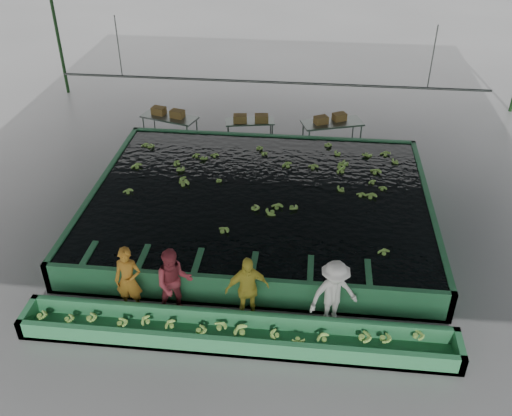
# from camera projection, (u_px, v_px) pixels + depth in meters

# --- Properties ---
(ground) EXTENTS (80.00, 80.00, 0.00)m
(ground) POSITION_uv_depth(u_px,v_px,m) (254.00, 247.00, 16.07)
(ground) COLOR slate
(ground) RESTS_ON ground
(shed_roof) EXTENTS (20.00, 22.00, 0.04)m
(shed_roof) POSITION_uv_depth(u_px,v_px,m) (254.00, 77.00, 13.34)
(shed_roof) COLOR slate
(shed_roof) RESTS_ON shed_posts
(shed_posts) EXTENTS (20.00, 22.00, 5.00)m
(shed_posts) POSITION_uv_depth(u_px,v_px,m) (254.00, 170.00, 14.71)
(shed_posts) COLOR #163415
(shed_posts) RESTS_ON ground
(flotation_tank) EXTENTS (10.00, 8.00, 0.90)m
(flotation_tank) POSITION_uv_depth(u_px,v_px,m) (260.00, 205.00, 17.08)
(flotation_tank) COLOR #2A7141
(flotation_tank) RESTS_ON ground
(tank_water) EXTENTS (9.70, 7.70, 0.00)m
(tank_water) POSITION_uv_depth(u_px,v_px,m) (260.00, 194.00, 16.86)
(tank_water) COLOR black
(tank_water) RESTS_ON flotation_tank
(sorting_trough) EXTENTS (10.00, 1.00, 0.50)m
(sorting_trough) POSITION_uv_depth(u_px,v_px,m) (236.00, 333.00, 12.93)
(sorting_trough) COLOR #2A7141
(sorting_trough) RESTS_ON ground
(cableway_rail) EXTENTS (0.08, 0.08, 14.00)m
(cableway_rail) POSITION_uv_depth(u_px,v_px,m) (271.00, 82.00, 18.60)
(cableway_rail) COLOR #59605B
(cableway_rail) RESTS_ON shed_roof
(rail_hanger_left) EXTENTS (0.04, 0.04, 2.00)m
(rail_hanger_left) POSITION_uv_depth(u_px,v_px,m) (118.00, 47.00, 18.51)
(rail_hanger_left) COLOR #59605B
(rail_hanger_left) RESTS_ON shed_roof
(rail_hanger_right) EXTENTS (0.04, 0.04, 2.00)m
(rail_hanger_right) POSITION_uv_depth(u_px,v_px,m) (433.00, 57.00, 17.60)
(rail_hanger_right) COLOR #59605B
(rail_hanger_right) RESTS_ON shed_roof
(worker_a) EXTENTS (0.66, 0.44, 1.80)m
(worker_a) POSITION_uv_depth(u_px,v_px,m) (128.00, 280.00, 13.49)
(worker_a) COLOR #BD7A22
(worker_a) RESTS_ON ground
(worker_b) EXTENTS (1.08, 0.95, 1.85)m
(worker_b) POSITION_uv_depth(u_px,v_px,m) (174.00, 283.00, 13.38)
(worker_b) COLOR #A2353F
(worker_b) RESTS_ON ground
(worker_c) EXTENTS (1.13, 0.76, 1.78)m
(worker_c) POSITION_uv_depth(u_px,v_px,m) (247.00, 289.00, 13.24)
(worker_c) COLOR gold
(worker_c) RESTS_ON ground
(worker_d) EXTENTS (1.36, 1.10, 1.83)m
(worker_d) POSITION_uv_depth(u_px,v_px,m) (334.00, 295.00, 13.04)
(worker_d) COLOR white
(worker_d) RESTS_ON ground
(packing_table_left) EXTENTS (2.24, 1.41, 0.95)m
(packing_table_left) POSITION_uv_depth(u_px,v_px,m) (170.00, 128.00, 21.57)
(packing_table_left) COLOR #59605B
(packing_table_left) RESTS_ON ground
(packing_table_mid) EXTENTS (1.92, 1.05, 0.83)m
(packing_table_mid) POSITION_uv_depth(u_px,v_px,m) (250.00, 131.00, 21.50)
(packing_table_mid) COLOR #59605B
(packing_table_mid) RESTS_ON ground
(packing_table_right) EXTENTS (2.36, 1.53, 1.00)m
(packing_table_right) POSITION_uv_depth(u_px,v_px,m) (332.00, 135.00, 21.03)
(packing_table_right) COLOR #59605B
(packing_table_right) RESTS_ON ground
(box_stack_left) EXTENTS (1.33, 0.69, 0.28)m
(box_stack_left) POSITION_uv_depth(u_px,v_px,m) (168.00, 116.00, 21.36)
(box_stack_left) COLOR brown
(box_stack_left) RESTS_ON packing_table_left
(box_stack_mid) EXTENTS (1.33, 0.52, 0.28)m
(box_stack_mid) POSITION_uv_depth(u_px,v_px,m) (251.00, 122.00, 21.19)
(box_stack_mid) COLOR brown
(box_stack_mid) RESTS_ON packing_table_mid
(box_stack_right) EXTENTS (1.24, 0.87, 0.26)m
(box_stack_right) POSITION_uv_depth(u_px,v_px,m) (330.00, 122.00, 20.80)
(box_stack_right) COLOR brown
(box_stack_right) RESTS_ON packing_table_right
(floating_bananas) EXTENTS (9.18, 6.26, 0.13)m
(floating_bananas) POSITION_uv_depth(u_px,v_px,m) (262.00, 180.00, 17.52)
(floating_bananas) COLOR #85BC49
(floating_bananas) RESTS_ON tank_water
(trough_bananas) EXTENTS (9.44, 0.63, 0.13)m
(trough_bananas) POSITION_uv_depth(u_px,v_px,m) (236.00, 329.00, 12.85)
(trough_bananas) COLOR #85BC49
(trough_bananas) RESTS_ON sorting_trough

